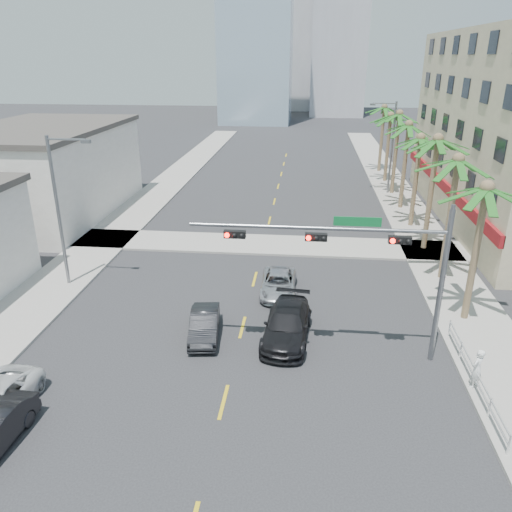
{
  "coord_description": "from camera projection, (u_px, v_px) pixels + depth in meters",
  "views": [
    {
      "loc": [
        3.0,
        -12.3,
        13.04
      ],
      "look_at": [
        0.58,
        11.24,
        3.5
      ],
      "focal_mm": 35.0,
      "sensor_mm": 36.0,
      "label": 1
    }
  ],
  "objects": [
    {
      "name": "ground",
      "position": [
        204.0,
        479.0,
        16.51
      ],
      "size": [
        260.0,
        260.0,
        0.0
      ],
      "primitive_type": "plane",
      "color": "#262628",
      "rests_on": "ground"
    },
    {
      "name": "sidewalk_right",
      "position": [
        437.0,
        261.0,
        33.8
      ],
      "size": [
        4.0,
        120.0,
        0.15
      ],
      "primitive_type": "cube",
      "color": "gray",
      "rests_on": "ground"
    },
    {
      "name": "sidewalk_left",
      "position": [
        96.0,
        248.0,
        36.08
      ],
      "size": [
        4.0,
        120.0,
        0.15
      ],
      "primitive_type": "cube",
      "color": "gray",
      "rests_on": "ground"
    },
    {
      "name": "sidewalk_cross",
      "position": [
        263.0,
        245.0,
        36.78
      ],
      "size": [
        80.0,
        4.0,
        0.15
      ],
      "primitive_type": "cube",
      "color": "gray",
      "rests_on": "ground"
    },
    {
      "name": "building_left_far",
      "position": [
        44.0,
        174.0,
        42.85
      ],
      "size": [
        11.0,
        18.0,
        7.2
      ],
      "primitive_type": "cube",
      "color": "beige",
      "rests_on": "ground"
    },
    {
      "name": "tower_far_center",
      "position": [
        289.0,
        21.0,
        124.27
      ],
      "size": [
        16.0,
        16.0,
        42.0
      ],
      "primitive_type": "cube",
      "color": "#ADADB2",
      "rests_on": "ground"
    },
    {
      "name": "traffic_signal_mast",
      "position": [
        369.0,
        255.0,
        21.41
      ],
      "size": [
        11.12,
        0.54,
        7.2
      ],
      "color": "slate",
      "rests_on": "ground"
    },
    {
      "name": "palm_tree_0",
      "position": [
        487.0,
        189.0,
        23.83
      ],
      "size": [
        4.8,
        4.8,
        7.8
      ],
      "color": "brown",
      "rests_on": "ground"
    },
    {
      "name": "palm_tree_1",
      "position": [
        458.0,
        161.0,
        28.5
      ],
      "size": [
        4.8,
        4.8,
        8.16
      ],
      "color": "brown",
      "rests_on": "ground"
    },
    {
      "name": "palm_tree_2",
      "position": [
        438.0,
        140.0,
        33.17
      ],
      "size": [
        4.8,
        4.8,
        8.52
      ],
      "color": "brown",
      "rests_on": "ground"
    },
    {
      "name": "palm_tree_3",
      "position": [
        421.0,
        139.0,
        38.22
      ],
      "size": [
        4.8,
        4.8,
        7.8
      ],
      "color": "brown",
      "rests_on": "ground"
    },
    {
      "name": "palm_tree_4",
      "position": [
        409.0,
        126.0,
        42.89
      ],
      "size": [
        4.8,
        4.8,
        8.16
      ],
      "color": "brown",
      "rests_on": "ground"
    },
    {
      "name": "palm_tree_5",
      "position": [
        400.0,
        115.0,
        47.56
      ],
      "size": [
        4.8,
        4.8,
        8.52
      ],
      "color": "brown",
      "rests_on": "ground"
    },
    {
      "name": "palm_tree_6",
      "position": [
        391.0,
        116.0,
        52.62
      ],
      "size": [
        4.8,
        4.8,
        7.8
      ],
      "color": "brown",
      "rests_on": "ground"
    },
    {
      "name": "palm_tree_7",
      "position": [
        384.0,
        108.0,
        57.28
      ],
      "size": [
        4.8,
        4.8,
        8.16
      ],
      "color": "brown",
      "rests_on": "ground"
    },
    {
      "name": "streetlight_left",
      "position": [
        60.0,
        205.0,
        28.58
      ],
      "size": [
        2.55,
        0.25,
        9.0
      ],
      "color": "slate",
      "rests_on": "ground"
    },
    {
      "name": "streetlight_right",
      "position": [
        390.0,
        143.0,
        48.63
      ],
      "size": [
        2.55,
        0.25,
        9.0
      ],
      "color": "slate",
      "rests_on": "ground"
    },
    {
      "name": "guardrail",
      "position": [
        474.0,
        374.0,
        20.82
      ],
      "size": [
        0.08,
        8.08,
        1.0
      ],
      "color": "silver",
      "rests_on": "ground"
    },
    {
      "name": "car_lane_left",
      "position": [
        204.0,
        325.0,
        24.7
      ],
      "size": [
        1.85,
        4.04,
        1.29
      ],
      "primitive_type": "imported",
      "rotation": [
        0.0,
        0.0,
        0.13
      ],
      "color": "black",
      "rests_on": "ground"
    },
    {
      "name": "car_lane_center",
      "position": [
        279.0,
        284.0,
        29.21
      ],
      "size": [
        2.08,
        4.41,
        1.22
      ],
      "primitive_type": "imported",
      "rotation": [
        0.0,
        0.0,
        0.01
      ],
      "color": "silver",
      "rests_on": "ground"
    },
    {
      "name": "car_lane_right",
      "position": [
        287.0,
        324.0,
        24.48
      ],
      "size": [
        2.55,
        5.43,
        1.53
      ],
      "primitive_type": "imported",
      "rotation": [
        0.0,
        0.0,
        -0.08
      ],
      "color": "black",
      "rests_on": "ground"
    },
    {
      "name": "pedestrian",
      "position": [
        477.0,
        369.0,
        20.56
      ],
      "size": [
        0.76,
        0.76,
        1.78
      ],
      "primitive_type": "imported",
      "rotation": [
        0.0,
        0.0,
        3.93
      ],
      "color": "white",
      "rests_on": "sidewalk_right"
    }
  ]
}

